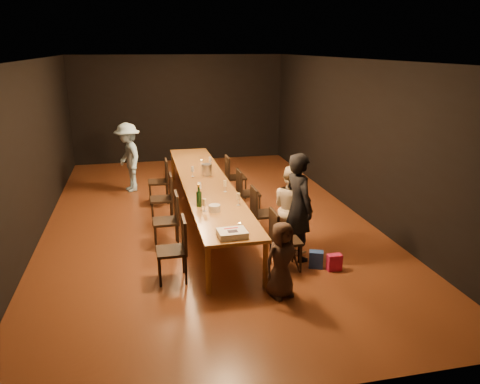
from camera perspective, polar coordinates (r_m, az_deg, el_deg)
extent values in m
plane|color=#452211|center=(9.21, -4.13, -3.18)|extent=(10.00, 10.00, 0.00)
cube|color=black|center=(13.70, -7.41, 10.01)|extent=(6.00, 0.04, 3.00)
cube|color=black|center=(4.12, 5.85, -7.57)|extent=(6.00, 0.04, 3.00)
cube|color=black|center=(8.90, -23.89, 4.68)|extent=(0.04, 10.00, 3.00)
cube|color=black|center=(9.68, 13.64, 6.61)|extent=(0.04, 10.00, 3.00)
cube|color=silver|center=(8.63, -4.58, 15.81)|extent=(6.00, 10.00, 0.04)
cube|color=brown|center=(8.98, -4.23, 1.15)|extent=(0.90, 6.00, 0.05)
cylinder|color=brown|center=(6.39, -3.89, -9.48)|extent=(0.08, 0.08, 0.70)
cylinder|color=brown|center=(6.54, 3.14, -8.80)|extent=(0.08, 0.08, 0.70)
cylinder|color=brown|center=(11.83, -8.17, 3.13)|extent=(0.08, 0.08, 0.70)
cylinder|color=brown|center=(11.91, -4.33, 3.36)|extent=(0.08, 0.08, 0.70)
imported|color=black|center=(7.28, 7.17, -1.81)|extent=(0.53, 0.70, 1.71)
imported|color=beige|center=(7.63, 6.29, -1.98)|extent=(0.74, 0.83, 1.43)
imported|color=#96C4E7|center=(11.02, -13.45, 4.12)|extent=(0.85, 1.15, 1.58)
imported|color=#3A2920|center=(6.27, 5.11, -8.24)|extent=(0.59, 0.47, 1.05)
cube|color=#C61D53|center=(7.23, 11.43, -8.41)|extent=(0.22, 0.12, 0.25)
cube|color=#24439C|center=(7.26, 9.26, -8.11)|extent=(0.25, 0.21, 0.26)
cube|color=white|center=(6.38, -0.96, -5.07)|extent=(0.40, 0.33, 0.09)
cube|color=black|center=(6.33, -0.90, -4.80)|extent=(0.14, 0.11, 0.00)
cube|color=red|center=(6.43, -1.10, -4.43)|extent=(0.20, 0.04, 0.00)
cylinder|color=silver|center=(7.33, -3.13, -1.98)|extent=(0.22, 0.22, 0.10)
cylinder|color=silver|center=(9.38, -4.06, 2.75)|extent=(0.24, 0.24, 0.23)
cylinder|color=#B2B7B2|center=(6.78, -0.03, -3.95)|extent=(0.05, 0.05, 0.03)
cylinder|color=#B2B7B2|center=(9.37, -3.68, 2.11)|extent=(0.05, 0.05, 0.03)
cylinder|color=#B2B7B2|center=(10.55, -4.72, 3.82)|extent=(0.05, 0.05, 0.03)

